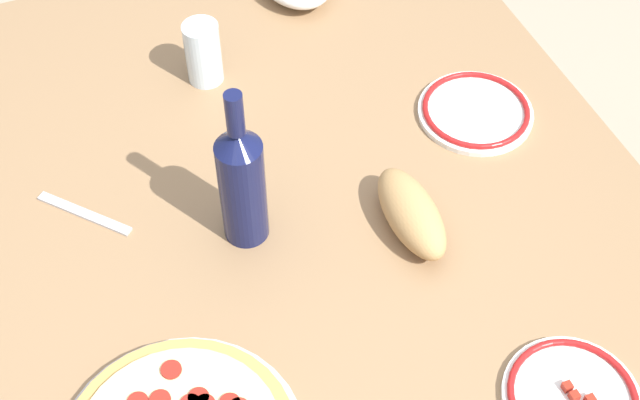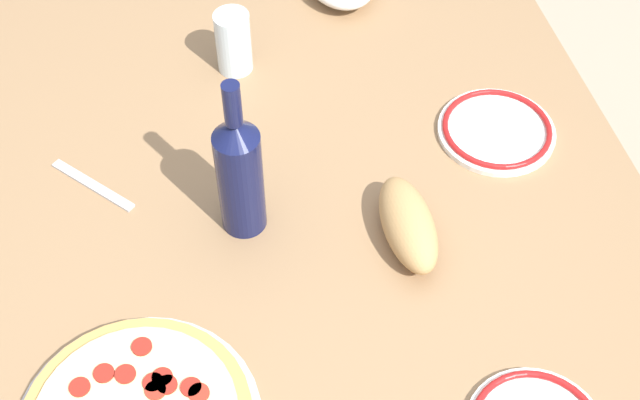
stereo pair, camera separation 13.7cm
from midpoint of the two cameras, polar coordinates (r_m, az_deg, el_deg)
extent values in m
cube|color=#93704C|center=(1.40, -2.79, -1.33)|extent=(1.43, 1.06, 0.03)
cylinder|color=#33302D|center=(2.22, 3.29, 8.65)|extent=(0.07, 0.07, 0.73)
cylinder|color=#33302D|center=(2.11, -20.73, 1.79)|extent=(0.07, 0.07, 0.73)
cylinder|color=maroon|center=(1.20, -11.19, -12.65)|extent=(0.03, 0.03, 0.00)
cylinder|color=maroon|center=(1.21, -13.59, -12.67)|extent=(0.03, 0.03, 0.00)
cylinder|color=maroon|center=(1.23, -12.83, -10.88)|extent=(0.03, 0.03, 0.00)
cylinder|color=#141942|center=(1.31, -8.02, 0.39)|extent=(0.07, 0.07, 0.19)
cone|color=#141942|center=(1.22, -8.58, 3.70)|extent=(0.07, 0.07, 0.03)
cylinder|color=#141942|center=(1.19, -8.86, 5.34)|extent=(0.03, 0.03, 0.07)
cylinder|color=silver|center=(1.59, -10.06, 9.24)|extent=(0.06, 0.06, 0.12)
cylinder|color=white|center=(1.54, 7.54, 5.49)|extent=(0.20, 0.20, 0.01)
torus|color=red|center=(1.54, 7.57, 5.70)|extent=(0.19, 0.19, 0.01)
cylinder|color=white|center=(1.24, 12.92, -12.68)|extent=(0.19, 0.19, 0.01)
torus|color=red|center=(1.23, 12.98, -12.51)|extent=(0.18, 0.18, 0.01)
cube|color=#AD2819|center=(1.23, 14.02, -12.66)|extent=(0.01, 0.01, 0.01)
cube|color=#AD2819|center=(1.23, 13.06, -12.48)|extent=(0.01, 0.01, 0.01)
cube|color=#AD2819|center=(1.24, 12.64, -11.93)|extent=(0.01, 0.01, 0.01)
ellipsoid|color=tan|center=(1.35, 3.06, -1.03)|extent=(0.18, 0.08, 0.07)
cube|color=#B7B7BC|center=(1.45, -17.64, -1.01)|extent=(0.14, 0.13, 0.00)
camera|label=1|loc=(0.07, -92.87, -3.51)|focal=49.45mm
camera|label=2|loc=(0.07, 87.13, 3.51)|focal=49.45mm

